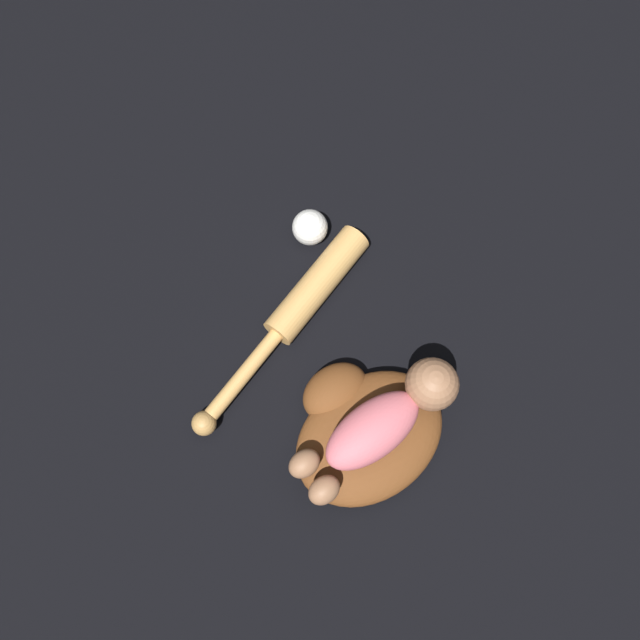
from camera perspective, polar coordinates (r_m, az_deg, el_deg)
ground_plane at (r=1.17m, az=4.46°, el=-9.81°), size 6.00×6.00×0.00m
baseball_glove at (r=1.14m, az=4.01°, el=-9.91°), size 0.34×0.31×0.07m
baby_figure at (r=1.07m, az=6.24°, el=-8.91°), size 0.33×0.18×0.09m
baseball_bat at (r=1.20m, az=-1.84°, el=1.33°), size 0.49×0.07×0.06m
baseball at (r=1.27m, az=-0.92°, el=8.46°), size 0.07×0.07×0.07m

